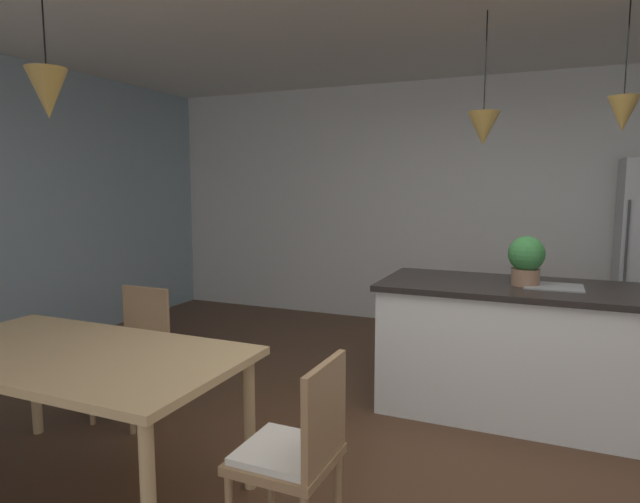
{
  "coord_description": "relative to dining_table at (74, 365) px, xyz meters",
  "views": [
    {
      "loc": [
        0.43,
        -2.73,
        1.57
      ],
      "look_at": [
        -0.96,
        0.46,
        1.13
      ],
      "focal_mm": 30.02,
      "sensor_mm": 36.0,
      "label": 1
    }
  ],
  "objects": [
    {
      "name": "kitchen_island",
      "position": [
        2.12,
        1.9,
        -0.21
      ],
      "size": [
        2.1,
        0.85,
        0.91
      ],
      "color": "white",
      "rests_on": "ground_plane"
    },
    {
      "name": "potted_plant_on_island",
      "position": [
        2.02,
        1.9,
        0.4
      ],
      "size": [
        0.24,
        0.24,
        0.33
      ],
      "color": "#8C664C",
      "rests_on": "kitchen_island"
    },
    {
      "name": "chair_far_left",
      "position": [
        -0.39,
        0.83,
        -0.2
      ],
      "size": [
        0.4,
        0.4,
        0.87
      ],
      "color": "#A87F56",
      "rests_on": "ground_plane"
    },
    {
      "name": "pendant_over_island_aux",
      "position": [
        2.53,
        1.9,
        1.33
      ],
      "size": [
        0.18,
        0.18,
        0.81
      ],
      "color": "black"
    },
    {
      "name": "wall_back_kitchen",
      "position": [
        1.73,
        4.11,
        0.68
      ],
      "size": [
        10.0,
        0.12,
        2.7
      ],
      "primitive_type": "cube",
      "color": "white",
      "rests_on": "ground_plane"
    },
    {
      "name": "pendant_over_table",
      "position": [
        -0.17,
        0.09,
        1.35
      ],
      "size": [
        0.2,
        0.2,
        0.8
      ],
      "color": "black"
    },
    {
      "name": "pendant_over_island_main",
      "position": [
        1.71,
        1.9,
        1.27
      ],
      "size": [
        0.21,
        0.21,
        0.87
      ],
      "color": "black"
    },
    {
      "name": "dining_table",
      "position": [
        0.0,
        0.0,
        0.0
      ],
      "size": [
        1.72,
        0.91,
        0.75
      ],
      "color": "tan",
      "rests_on": "ground_plane"
    },
    {
      "name": "chair_kitchen_end",
      "position": [
        1.23,
        -0.0,
        -0.2
      ],
      "size": [
        0.4,
        0.4,
        0.87
      ],
      "color": "#A87F56",
      "rests_on": "ground_plane"
    },
    {
      "name": "ground_plane",
      "position": [
        1.73,
        0.85,
        -0.69
      ],
      "size": [
        10.0,
        8.4,
        0.04
      ],
      "primitive_type": "cube",
      "color": "#4C301E"
    }
  ]
}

